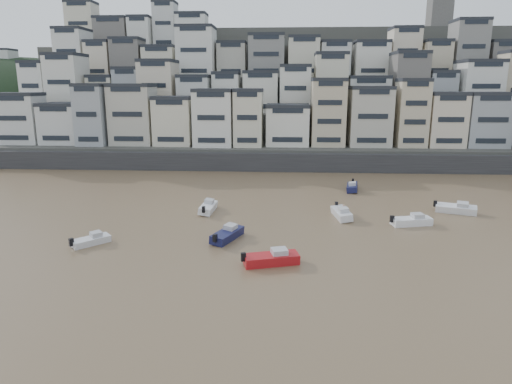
# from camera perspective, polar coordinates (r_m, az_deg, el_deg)

# --- Properties ---
(ground) EXTENTS (400.00, 400.00, 0.00)m
(ground) POSITION_cam_1_polar(r_m,az_deg,el_deg) (30.02, -19.43, -20.93)
(ground) COLOR brown
(ground) RESTS_ON ground
(harbor_wall) EXTENTS (140.00, 3.00, 3.50)m
(harbor_wall) POSITION_cam_1_polar(r_m,az_deg,el_deg) (88.86, 3.00, 3.79)
(harbor_wall) COLOR #38383A
(harbor_wall) RESTS_ON ground
(hillside) EXTENTS (141.04, 66.00, 50.00)m
(hillside) POSITION_cam_1_polar(r_m,az_deg,el_deg) (127.57, 5.42, 11.75)
(hillside) COLOR #4C4C47
(hillside) RESTS_ON ground
(boat_i) EXTENTS (2.67, 5.63, 1.48)m
(boat_i) POSITION_cam_1_polar(r_m,az_deg,el_deg) (73.97, 11.94, 0.76)
(boat_i) COLOR #141841
(boat_i) RESTS_ON ground
(boat_e) EXTENTS (2.57, 5.68, 1.49)m
(boat_e) POSITION_cam_1_polar(r_m,az_deg,el_deg) (58.70, 10.64, -2.46)
(boat_e) COLOR silver
(boat_e) RESTS_ON ground
(boat_f) EXTENTS (2.09, 5.51, 1.48)m
(boat_f) POSITION_cam_1_polar(r_m,az_deg,el_deg) (60.76, -6.01, -1.77)
(boat_f) COLOR white
(boat_f) RESTS_ON ground
(boat_c) EXTENTS (3.75, 5.84, 1.52)m
(boat_c) POSITION_cam_1_polar(r_m,az_deg,el_deg) (49.84, -3.61, -5.11)
(boat_c) COLOR #151842
(boat_c) RESTS_ON ground
(boat_d) EXTENTS (5.57, 2.92, 1.45)m
(boat_d) POSITION_cam_1_polar(r_m,az_deg,el_deg) (57.75, 18.87, -3.26)
(boat_d) COLOR white
(boat_d) RESTS_ON ground
(boat_j) EXTENTS (4.01, 4.15, 1.19)m
(boat_j) POSITION_cam_1_polar(r_m,az_deg,el_deg) (51.27, -19.94, -5.58)
(boat_j) COLOR silver
(boat_j) RESTS_ON ground
(boat_a) EXTENTS (5.97, 3.40, 1.55)m
(boat_a) POSITION_cam_1_polar(r_m,az_deg,el_deg) (43.12, 1.94, -8.08)
(boat_a) COLOR #A91419
(boat_a) RESTS_ON ground
(boat_g) EXTENTS (5.75, 3.55, 1.49)m
(boat_g) POSITION_cam_1_polar(r_m,az_deg,el_deg) (65.22, 23.74, -1.79)
(boat_g) COLOR silver
(boat_g) RESTS_ON ground
(person_pink) EXTENTS (0.44, 0.44, 1.74)m
(person_pink) POSITION_cam_1_polar(r_m,az_deg,el_deg) (58.71, 10.87, -2.35)
(person_pink) COLOR tan
(person_pink) RESTS_ON ground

